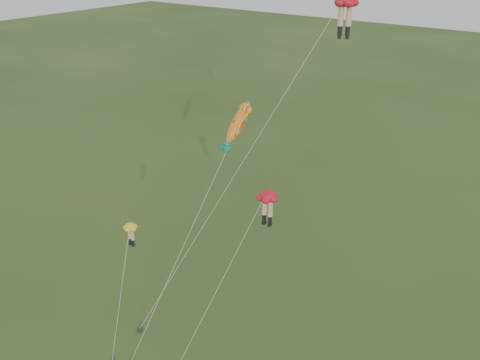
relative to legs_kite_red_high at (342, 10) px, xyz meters
The scene contains 5 objects.
ground 25.43m from the legs_kite_red_high, 125.57° to the right, with size 300.00×300.00×0.00m, color #2D4719.
legs_kite_red_high is the anchor object (origin of this frame).
legs_kite_red_mid 12.35m from the legs_kite_red_high, 93.80° to the right, with size 4.24×6.89×12.97m.
legs_kite_yellow 19.27m from the legs_kite_red_high, 130.92° to the right, with size 1.03×3.76×9.40m.
fish_kite 9.24m from the legs_kite_red_high, 130.86° to the right, with size 4.01×9.27×17.12m.
Camera 1 is at (21.72, -20.32, 26.45)m, focal length 40.00 mm.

